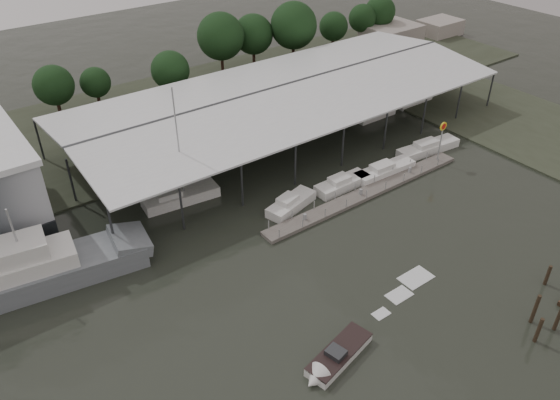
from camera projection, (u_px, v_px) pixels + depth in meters
ground at (322, 301)px, 47.72m from camera, size 200.00×200.00×0.00m
land_strip_far at (127, 127)px, 75.65m from camera, size 140.00×30.00×0.30m
land_strip_east at (521, 124)px, 76.53m from camera, size 20.00×60.00×0.30m
covered_boat_shed at (286, 89)px, 71.34m from camera, size 58.24×24.00×6.96m
floating_dock at (367, 193)px, 61.67m from camera, size 28.00×2.00×1.40m
shell_fuel_sign at (442, 134)px, 65.50m from camera, size 1.10×0.18×5.55m
distant_commercial_buildings at (407, 33)px, 105.59m from camera, size 22.00×8.00×4.00m
grey_trawler at (42, 269)px, 48.80m from camera, size 19.40×7.30×8.84m
white_sailboat at (180, 197)px, 60.19m from camera, size 8.69×3.53×13.57m
speedboat_underway at (335, 359)px, 41.97m from camera, size 17.82×5.78×2.00m
moored_cruiser_0 at (291, 204)px, 59.15m from camera, size 6.68×3.75×1.70m
moored_cruiser_1 at (342, 184)px, 62.53m from camera, size 6.92×2.27×1.70m
moored_cruiser_2 at (384, 170)px, 64.97m from camera, size 8.21×2.56×1.70m
moored_cruiser_3 at (428, 147)px, 69.69m from camera, size 9.10×3.07×1.70m
horizon_tree_line at (259, 36)px, 88.97m from camera, size 66.91×10.49×11.54m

